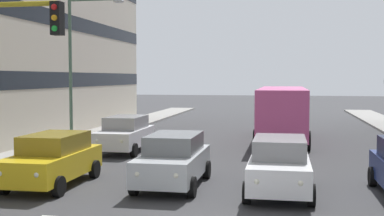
# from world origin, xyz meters

# --- Properties ---
(car_1) EXTENTS (2.02, 4.44, 1.72)m
(car_1) POSITION_xyz_m (-1.78, -5.11, 0.89)
(car_1) COLOR silver
(car_1) RESTS_ON ground_plane
(car_2) EXTENTS (2.02, 4.44, 1.72)m
(car_2) POSITION_xyz_m (1.69, -5.51, 0.89)
(car_2) COLOR #B2B7BC
(car_2) RESTS_ON ground_plane
(car_3) EXTENTS (2.02, 4.44, 1.72)m
(car_3) POSITION_xyz_m (5.66, -4.87, 0.89)
(car_3) COLOR gold
(car_3) RESTS_ON ground_plane
(car_row2_0) EXTENTS (2.02, 4.44, 1.72)m
(car_row2_0) POSITION_xyz_m (5.66, -12.54, 0.89)
(car_row2_0) COLOR silver
(car_row2_0) RESTS_ON ground_plane
(bus_behind_traffic) EXTENTS (2.78, 10.50, 3.00)m
(bus_behind_traffic) POSITION_xyz_m (-1.78, -18.13, 1.86)
(bus_behind_traffic) COLOR #DB5193
(bus_behind_traffic) RESTS_ON ground_plane
(street_lamp_right) EXTENTS (2.93, 0.28, 7.44)m
(street_lamp_right) POSITION_xyz_m (8.29, -13.23, 4.68)
(street_lamp_right) COLOR #4C6B56
(street_lamp_right) RESTS_ON sidewalk_right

